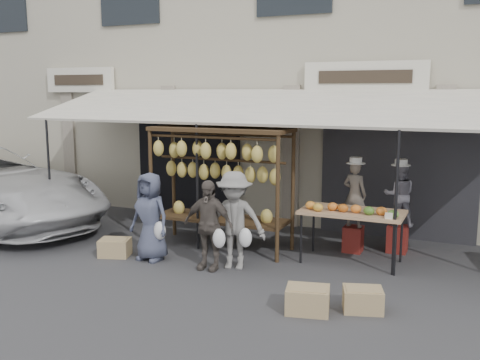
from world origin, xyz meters
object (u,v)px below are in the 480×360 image
at_px(crate_far, 115,248).
at_px(customer_left, 150,217).
at_px(produce_table, 352,213).
at_px(banana_rack, 219,164).
at_px(vendor_right, 399,195).
at_px(vendor_left, 355,194).
at_px(customer_right, 234,220).
at_px(crate_near_b, 363,300).
at_px(customer_mid, 208,225).
at_px(crate_near_a, 308,300).

bearing_deg(crate_far, customer_left, 8.13).
bearing_deg(produce_table, banana_rack, -177.52).
bearing_deg(vendor_right, vendor_left, 7.83).
bearing_deg(customer_right, crate_far, 174.72).
height_order(customer_left, crate_near_b, customer_left).
xyz_separation_m(customer_mid, crate_far, (-1.82, -0.07, -0.58)).
height_order(produce_table, crate_near_b, produce_table).
distance_m(customer_mid, customer_right, 0.43).
height_order(vendor_left, customer_right, vendor_left).
distance_m(banana_rack, crate_far, 2.37).
xyz_separation_m(customer_left, crate_near_b, (3.78, -0.70, -0.61)).
bearing_deg(banana_rack, produce_table, 2.48).
bearing_deg(vendor_right, banana_rack, 5.14).
bearing_deg(banana_rack, customer_right, -51.98).
relative_size(produce_table, vendor_left, 1.44).
distance_m(vendor_right, customer_mid, 3.50).
xyz_separation_m(vendor_left, crate_near_a, (0.04, -2.93, -0.89)).
height_order(produce_table, crate_near_a, produce_table).
relative_size(produce_table, customer_left, 1.12).
relative_size(customer_right, crate_far, 3.13).
xyz_separation_m(vendor_left, vendor_right, (0.73, 0.31, -0.01)).
bearing_deg(banana_rack, crate_near_a, -42.40).
xyz_separation_m(produce_table, crate_near_a, (-0.06, -2.24, -0.71)).
bearing_deg(customer_right, customer_left, 174.36).
height_order(vendor_left, customer_mid, vendor_left).
xyz_separation_m(banana_rack, customer_left, (-0.79, -1.09, -0.81)).
height_order(banana_rack, crate_near_a, banana_rack).
bearing_deg(vendor_right, crate_near_a, 63.16).
xyz_separation_m(customer_left, customer_mid, (1.13, -0.03, -0.02)).
height_order(banana_rack, vendor_right, banana_rack).
height_order(produce_table, crate_far, produce_table).
distance_m(vendor_left, vendor_right, 0.80).
height_order(produce_table, customer_right, customer_right).
relative_size(customer_right, crate_near_a, 2.87).
distance_m(banana_rack, vendor_right, 3.27).
height_order(produce_table, vendor_right, vendor_right).
distance_m(customer_left, crate_far, 0.92).
bearing_deg(customer_left, crate_near_b, -5.12).
bearing_deg(produce_table, customer_mid, -149.24).
height_order(vendor_left, crate_far, vendor_left).
xyz_separation_m(vendor_left, customer_left, (-3.08, -1.89, -0.30)).
distance_m(produce_table, crate_near_b, 2.12).
distance_m(vendor_right, crate_far, 5.14).
bearing_deg(produce_table, crate_near_b, -72.64).
xyz_separation_m(produce_table, crate_far, (-3.88, -1.30, -0.72)).
bearing_deg(customer_mid, customer_left, 178.02).
relative_size(banana_rack, customer_left, 1.71).
bearing_deg(vendor_right, crate_far, 12.14).
distance_m(crate_near_a, crate_far, 3.93).
xyz_separation_m(customer_left, crate_near_a, (3.13, -1.04, -0.59)).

